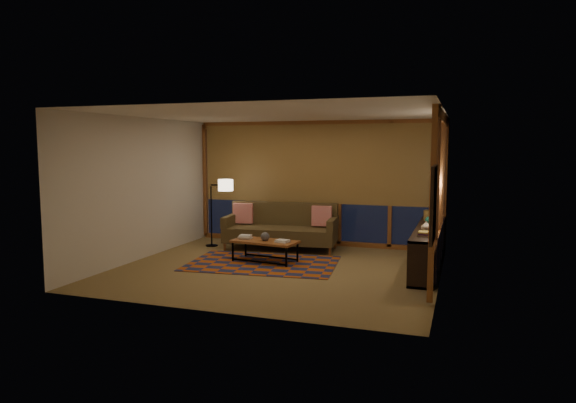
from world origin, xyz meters
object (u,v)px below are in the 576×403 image
(sofa, at_px, (281,227))
(floor_lamp, at_px, (211,212))
(bookshelf, at_px, (427,248))
(coffee_table, at_px, (265,251))

(sofa, distance_m, floor_lamp, 1.57)
(bookshelf, bearing_deg, coffee_table, -170.43)
(coffee_table, relative_size, bookshelf, 0.42)
(sofa, xyz_separation_m, bookshelf, (3.02, -0.71, -0.10))
(floor_lamp, bearing_deg, coffee_table, -38.85)
(coffee_table, bearing_deg, sofa, 103.13)
(coffee_table, height_order, bookshelf, bookshelf)
(floor_lamp, distance_m, bookshelf, 4.62)
(coffee_table, distance_m, bookshelf, 2.94)
(floor_lamp, xyz_separation_m, bookshelf, (4.57, -0.59, -0.36))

